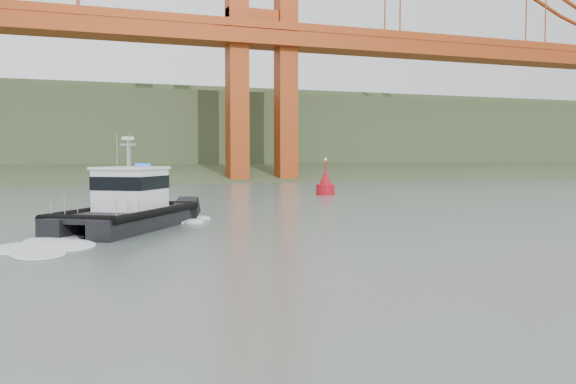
# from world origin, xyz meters

# --- Properties ---
(ground) EXTENTS (400.00, 400.00, 0.00)m
(ground) POSITION_xyz_m (0.00, 0.00, 0.00)
(ground) COLOR #55655E
(ground) RESTS_ON ground
(headlands) EXTENTS (500.00, 105.36, 27.12)m
(headlands) POSITION_xyz_m (0.00, 125.50, 7.05)
(headlands) COLOR #3B502E
(headlands) RESTS_ON ground
(patrol_boat) EXTENTS (9.53, 11.34, 5.34)m
(patrol_boat) POSITION_xyz_m (-5.52, 16.73, 1.34)
(patrol_boat) COLOR black
(patrol_boat) RESTS_ON ground
(nav_buoy) EXTENTS (1.97, 1.97, 4.10)m
(nav_buoy) POSITION_xyz_m (17.61, 41.13, 1.08)
(nav_buoy) COLOR #AF0C17
(nav_buoy) RESTS_ON ground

